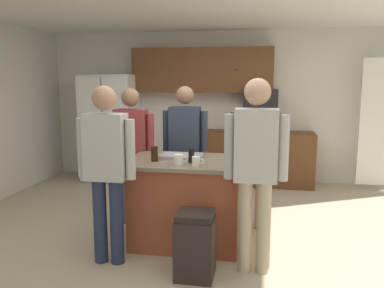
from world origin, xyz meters
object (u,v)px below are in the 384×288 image
(refrigerator, at_px, (111,128))
(person_elder_center, at_px, (256,162))
(person_guest_by_door, at_px, (255,148))
(mug_ceramic_white, at_px, (179,160))
(serving_tray, at_px, (182,156))
(person_host_foreground, at_px, (185,143))
(glass_short_whisky, at_px, (191,156))
(person_guest_right, at_px, (132,147))
(kitchen_island, at_px, (187,201))
(person_guest_left, at_px, (106,163))
(glass_pilsner, at_px, (155,154))
(trash_bin, at_px, (195,245))
(microwave_over_range, at_px, (261,99))
(mug_blue_stoneware, at_px, (196,161))

(refrigerator, distance_m, person_elder_center, 4.04)
(person_guest_by_door, height_order, mug_ceramic_white, person_guest_by_door)
(serving_tray, bearing_deg, person_host_foreground, 98.60)
(mug_ceramic_white, distance_m, glass_short_whisky, 0.16)
(person_guest_right, bearing_deg, person_host_foreground, 58.40)
(kitchen_island, relative_size, serving_tray, 2.89)
(refrigerator, bearing_deg, person_guest_right, -62.29)
(person_guest_left, height_order, glass_pilsner, person_guest_left)
(person_guest_right, bearing_deg, trash_bin, -18.76)
(person_guest_left, bearing_deg, mug_ceramic_white, -14.22)
(kitchen_island, bearing_deg, refrigerator, 126.14)
(person_guest_right, xyz_separation_m, serving_tray, (0.71, -0.41, -0.01))
(kitchen_island, bearing_deg, person_guest_right, 147.94)
(microwave_over_range, height_order, kitchen_island, microwave_over_range)
(glass_short_whisky, distance_m, mug_blue_stoneware, 0.17)
(glass_short_whisky, height_order, glass_pilsner, glass_pilsner)
(microwave_over_range, relative_size, person_elder_center, 0.31)
(microwave_over_range, distance_m, person_guest_right, 2.70)
(trash_bin, bearing_deg, person_guest_by_door, 69.61)
(person_guest_by_door, xyz_separation_m, glass_pilsner, (-1.02, -0.70, 0.03))
(mug_ceramic_white, bearing_deg, kitchen_island, 82.96)
(glass_pilsner, xyz_separation_m, trash_bin, (0.53, -0.60, -0.70))
(glass_short_whisky, bearing_deg, kitchen_island, 116.52)
(person_guest_left, distance_m, serving_tray, 0.90)
(person_host_foreground, height_order, mug_ceramic_white, person_host_foreground)
(kitchen_island, relative_size, person_guest_by_door, 0.75)
(kitchen_island, relative_size, person_guest_left, 0.74)
(kitchen_island, distance_m, person_guest_left, 1.03)
(person_guest_by_door, height_order, glass_pilsner, person_guest_by_door)
(person_guest_by_door, xyz_separation_m, serving_tray, (-0.76, -0.49, -0.03))
(glass_short_whisky, bearing_deg, glass_pilsner, 177.26)
(kitchen_island, relative_size, mug_ceramic_white, 9.54)
(person_guest_right, height_order, mug_ceramic_white, person_guest_right)
(refrigerator, xyz_separation_m, mug_blue_stoneware, (2.01, -2.85, 0.05))
(person_guest_right, relative_size, trash_bin, 2.74)
(refrigerator, distance_m, glass_short_whisky, 3.33)
(kitchen_island, distance_m, mug_ceramic_white, 0.58)
(person_guest_by_door, height_order, person_guest_left, person_guest_left)
(mug_ceramic_white, bearing_deg, person_host_foreground, 97.78)
(refrigerator, distance_m, serving_tray, 3.06)
(refrigerator, relative_size, glass_short_whisky, 12.65)
(person_guest_by_door, distance_m, person_guest_right, 1.48)
(person_guest_by_door, bearing_deg, refrigerator, -76.97)
(refrigerator, xyz_separation_m, kitchen_island, (1.86, -2.55, -0.46))
(microwave_over_range, bearing_deg, mug_blue_stoneware, -101.18)
(glass_pilsner, bearing_deg, glass_short_whisky, -2.74)
(glass_short_whisky, xyz_separation_m, glass_pilsner, (-0.39, 0.02, 0.00))
(microwave_over_range, relative_size, mug_blue_stoneware, 4.62)
(refrigerator, relative_size, glass_pilsner, 11.92)
(person_guest_left, xyz_separation_m, person_host_foreground, (0.48, 1.38, -0.02))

